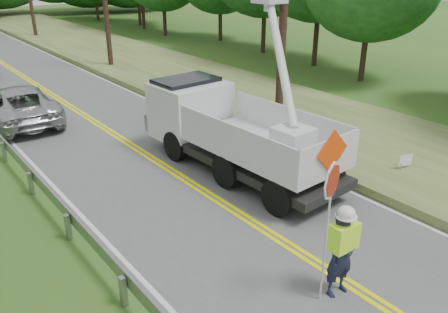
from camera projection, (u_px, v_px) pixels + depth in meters
road at (105, 128)px, 18.77m from camera, size 7.20×96.00×0.03m
tall_grass_verge at (238, 96)px, 22.71m from camera, size 7.00×96.00×0.30m
flagger at (342, 248)px, 9.13m from camera, size 1.17×0.49×3.10m
bucket_truck at (223, 116)px, 15.25m from camera, size 4.34×7.46×7.13m
suv_silver at (18, 104)px, 19.19m from camera, size 2.94×5.77×1.56m
yard_sign at (405, 161)px, 14.44m from camera, size 0.51×0.16×0.76m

